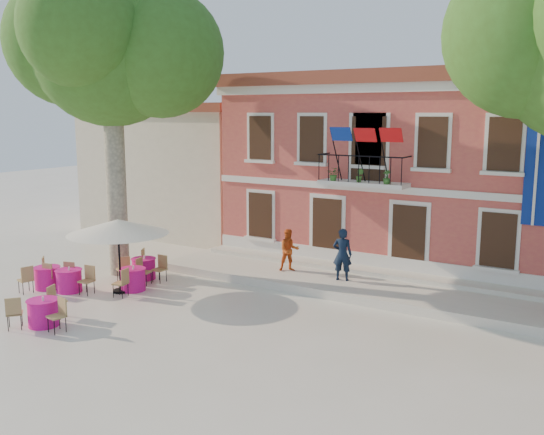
{
  "coord_description": "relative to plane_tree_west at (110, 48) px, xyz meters",
  "views": [
    {
      "loc": [
        10.54,
        -14.22,
        5.98
      ],
      "look_at": [
        -0.52,
        3.5,
        2.36
      ],
      "focal_mm": 40.0,
      "sensor_mm": 36.0,
      "label": 1
    }
  ],
  "objects": [
    {
      "name": "cafe_table_0",
      "position": [
        0.27,
        -2.59,
        -7.8
      ],
      "size": [
        1.96,
        0.9,
        0.95
      ],
      "color": "#F11685",
      "rests_on": "ground"
    },
    {
      "name": "cafe_table_4",
      "position": [
        2.0,
        -1.34,
        -7.8
      ],
      "size": [
        0.9,
        1.97,
        0.95
      ],
      "color": "#F11685",
      "rests_on": "ground"
    },
    {
      "name": "pedestrian_navy",
      "position": [
        7.94,
        2.64,
        -7.01
      ],
      "size": [
        0.75,
        0.59,
        1.81
      ],
      "primitive_type": "imported",
      "rotation": [
        0.0,
        0.0,
        3.41
      ],
      "color": "black",
      "rests_on": "terrace"
    },
    {
      "name": "cafe_table_3",
      "position": [
        1.3,
        -0.08,
        -7.79
      ],
      "size": [
        1.63,
        1.87,
        0.95
      ],
      "color": "#F11685",
      "rests_on": "ground"
    },
    {
      "name": "cafe_table_2",
      "position": [
        -0.65,
        -2.74,
        -7.79
      ],
      "size": [
        1.82,
        1.8,
        0.95
      ],
      "color": "#F11685",
      "rests_on": "ground"
    },
    {
      "name": "terrace",
      "position": [
        8.02,
        2.89,
        -8.07
      ],
      "size": [
        14.0,
        3.4,
        0.3
      ],
      "primitive_type": "cube",
      "color": "silver",
      "rests_on": "ground"
    },
    {
      "name": "ground",
      "position": [
        6.02,
        -1.51,
        -8.22
      ],
      "size": [
        90.0,
        90.0,
        0.0
      ],
      "primitive_type": "plane",
      "color": "beige",
      "rests_on": "ground"
    },
    {
      "name": "plane_tree_west",
      "position": [
        0.0,
        0.0,
        0.0
      ],
      "size": [
        5.68,
        5.68,
        11.15
      ],
      "color": "#A59E84",
      "rests_on": "ground"
    },
    {
      "name": "neighbor_west",
      "position": [
        -3.48,
        9.49,
        -5.0
      ],
      "size": [
        9.4,
        9.4,
        6.4
      ],
      "color": "beige",
      "rests_on": "ground"
    },
    {
      "name": "patio_umbrella",
      "position": [
        1.78,
        -1.69,
        -5.98
      ],
      "size": [
        3.35,
        3.35,
        2.49
      ],
      "color": "black",
      "rests_on": "ground"
    },
    {
      "name": "cafe_table_1",
      "position": [
        2.36,
        -5.22,
        -7.79
      ],
      "size": [
        1.76,
        1.84,
        0.95
      ],
      "color": "#F11685",
      "rests_on": "ground"
    },
    {
      "name": "main_building",
      "position": [
        8.02,
        8.48,
        -4.44
      ],
      "size": [
        13.5,
        9.59,
        7.5
      ],
      "color": "#C95A48",
      "rests_on": "ground"
    },
    {
      "name": "pedestrian_orange",
      "position": [
        5.77,
        2.74,
        -7.15
      ],
      "size": [
        0.95,
        0.93,
        1.54
      ],
      "primitive_type": "imported",
      "rotation": [
        0.0,
        0.0,
        0.7
      ],
      "color": "#CD4E18",
      "rests_on": "terrace"
    }
  ]
}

